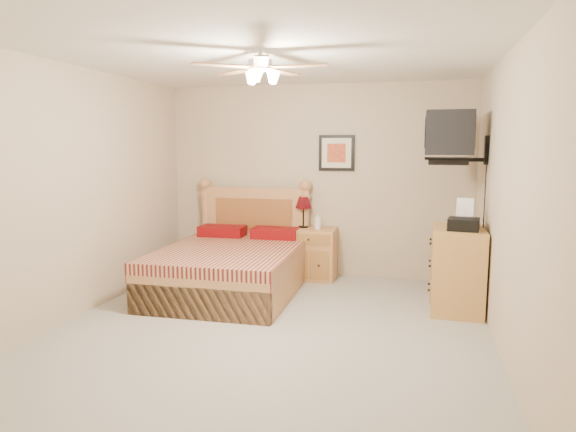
% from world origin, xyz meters
% --- Properties ---
extents(floor, '(4.50, 4.50, 0.00)m').
position_xyz_m(floor, '(0.00, 0.00, 0.00)').
color(floor, gray).
rests_on(floor, ground).
extents(ceiling, '(4.00, 4.50, 0.04)m').
position_xyz_m(ceiling, '(0.00, 0.00, 2.50)').
color(ceiling, white).
rests_on(ceiling, ground).
extents(wall_back, '(4.00, 0.04, 2.50)m').
position_xyz_m(wall_back, '(0.00, 2.25, 1.25)').
color(wall_back, tan).
rests_on(wall_back, ground).
extents(wall_front, '(4.00, 0.04, 2.50)m').
position_xyz_m(wall_front, '(0.00, -2.25, 1.25)').
color(wall_front, tan).
rests_on(wall_front, ground).
extents(wall_left, '(0.04, 4.50, 2.50)m').
position_xyz_m(wall_left, '(-2.00, 0.00, 1.25)').
color(wall_left, tan).
rests_on(wall_left, ground).
extents(wall_right, '(0.04, 4.50, 2.50)m').
position_xyz_m(wall_right, '(2.00, 0.00, 1.25)').
color(wall_right, tan).
rests_on(wall_right, ground).
extents(bed, '(1.54, 2.01, 1.28)m').
position_xyz_m(bed, '(-0.80, 1.12, 0.64)').
color(bed, '#B37A4E').
rests_on(bed, ground).
extents(nightstand, '(0.61, 0.46, 0.66)m').
position_xyz_m(nightstand, '(-0.00, 2.00, 0.33)').
color(nightstand, '#B4743F').
rests_on(nightstand, ground).
extents(table_lamp, '(0.22, 0.22, 0.40)m').
position_xyz_m(table_lamp, '(-0.13, 2.07, 0.86)').
color(table_lamp, '#51080F').
rests_on(table_lamp, nightstand).
extents(lotion_bottle, '(0.10, 0.10, 0.22)m').
position_xyz_m(lotion_bottle, '(0.08, 1.97, 0.77)').
color(lotion_bottle, silver).
rests_on(lotion_bottle, nightstand).
extents(framed_picture, '(0.46, 0.04, 0.46)m').
position_xyz_m(framed_picture, '(0.27, 2.23, 1.62)').
color(framed_picture, black).
rests_on(framed_picture, wall_back).
extents(dresser, '(0.54, 0.75, 0.87)m').
position_xyz_m(dresser, '(1.73, 1.11, 0.44)').
color(dresser, '#BA7D3E').
rests_on(dresser, ground).
extents(fax_machine, '(0.34, 0.35, 0.32)m').
position_xyz_m(fax_machine, '(1.76, 0.98, 1.03)').
color(fax_machine, black).
rests_on(fax_machine, dresser).
extents(magazine_lower, '(0.27, 0.30, 0.02)m').
position_xyz_m(magazine_lower, '(1.66, 1.35, 0.89)').
color(magazine_lower, beige).
rests_on(magazine_lower, dresser).
extents(magazine_upper, '(0.18, 0.24, 0.02)m').
position_xyz_m(magazine_upper, '(1.68, 1.34, 0.91)').
color(magazine_upper, tan).
rests_on(magazine_upper, magazine_lower).
extents(wall_tv, '(0.56, 0.46, 0.58)m').
position_xyz_m(wall_tv, '(1.75, 1.34, 1.81)').
color(wall_tv, black).
rests_on(wall_tv, wall_right).
extents(ceiling_fan, '(1.14, 1.14, 0.28)m').
position_xyz_m(ceiling_fan, '(0.00, -0.20, 2.36)').
color(ceiling_fan, white).
rests_on(ceiling_fan, ceiling).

